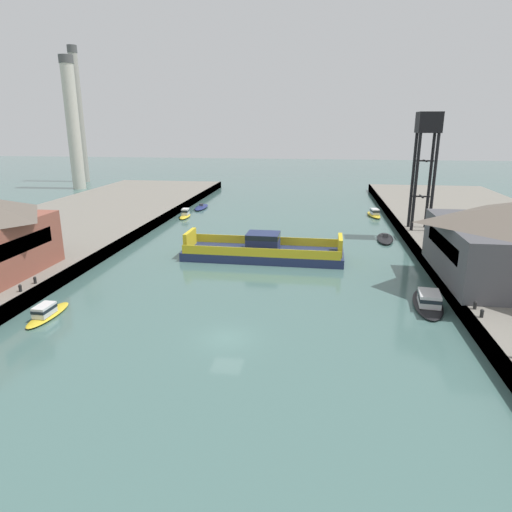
{
  "coord_description": "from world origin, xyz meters",
  "views": [
    {
      "loc": [
        7.0,
        -32.85,
        16.75
      ],
      "look_at": [
        0.0,
        17.32,
        2.0
      ],
      "focal_mm": 31.83,
      "sensor_mm": 36.0,
      "label": 1
    }
  ],
  "objects_px": {
    "moored_boat_near_right": "(385,238)",
    "moored_boat_far_right": "(201,207)",
    "moored_boat_mid_right": "(374,214)",
    "crane_tower": "(427,139)",
    "moored_boat_mid_left": "(185,214)",
    "moored_boat_far_left": "(46,312)",
    "smokestack_distant_b": "(79,112)",
    "smokestack_distant_a": "(72,120)",
    "chain_ferry": "(263,251)",
    "moored_boat_near_left": "(428,301)"
  },
  "relations": [
    {
      "from": "moored_boat_mid_right",
      "to": "crane_tower",
      "type": "xyz_separation_m",
      "value": [
        4.6,
        -16.9,
        14.15
      ]
    },
    {
      "from": "moored_boat_near_left",
      "to": "smokestack_distant_b",
      "type": "distance_m",
      "value": 120.98
    },
    {
      "from": "chain_ferry",
      "to": "moored_boat_far_left",
      "type": "xyz_separation_m",
      "value": [
        -16.99,
        -21.23,
        -0.56
      ]
    },
    {
      "from": "moored_boat_mid_left",
      "to": "smokestack_distant_a",
      "type": "height_order",
      "value": "smokestack_distant_a"
    },
    {
      "from": "moored_boat_mid_left",
      "to": "moored_boat_mid_right",
      "type": "distance_m",
      "value": 35.55
    },
    {
      "from": "crane_tower",
      "to": "moored_boat_far_left",
      "type": "bearing_deg",
      "value": -138.06
    },
    {
      "from": "moored_boat_mid_left",
      "to": "moored_boat_far_left",
      "type": "xyz_separation_m",
      "value": [
        0.73,
        -45.99,
        -0.12
      ]
    },
    {
      "from": "chain_ferry",
      "to": "smokestack_distant_b",
      "type": "xyz_separation_m",
      "value": [
        -63.42,
        73.89,
        19.03
      ]
    },
    {
      "from": "moored_boat_near_right",
      "to": "smokestack_distant_b",
      "type": "distance_m",
      "value": 103.29
    },
    {
      "from": "moored_boat_near_right",
      "to": "crane_tower",
      "type": "height_order",
      "value": "crane_tower"
    },
    {
      "from": "moored_boat_far_left",
      "to": "smokestack_distant_a",
      "type": "height_order",
      "value": "smokestack_distant_a"
    },
    {
      "from": "smokestack_distant_a",
      "to": "moored_boat_near_right",
      "type": "bearing_deg",
      "value": -32.33
    },
    {
      "from": "smokestack_distant_b",
      "to": "crane_tower",
      "type": "bearing_deg",
      "value": -35.17
    },
    {
      "from": "moored_boat_mid_right",
      "to": "smokestack_distant_b",
      "type": "relative_size",
      "value": 0.18
    },
    {
      "from": "crane_tower",
      "to": "smokestack_distant_b",
      "type": "height_order",
      "value": "smokestack_distant_b"
    },
    {
      "from": "moored_boat_far_right",
      "to": "moored_boat_far_left",
      "type": "bearing_deg",
      "value": -89.86
    },
    {
      "from": "moored_boat_mid_left",
      "to": "moored_boat_mid_right",
      "type": "xyz_separation_m",
      "value": [
        35.06,
        5.89,
        -0.06
      ]
    },
    {
      "from": "moored_boat_near_right",
      "to": "moored_boat_mid_left",
      "type": "xyz_separation_m",
      "value": [
        -34.7,
        12.61,
        0.34
      ]
    },
    {
      "from": "moored_boat_near_right",
      "to": "moored_boat_far_right",
      "type": "xyz_separation_m",
      "value": [
        -34.1,
        22.21,
        0.0
      ]
    },
    {
      "from": "moored_boat_near_right",
      "to": "smokestack_distant_b",
      "type": "height_order",
      "value": "smokestack_distant_b"
    },
    {
      "from": "chain_ferry",
      "to": "smokestack_distant_a",
      "type": "bearing_deg",
      "value": 134.1
    },
    {
      "from": "moored_boat_mid_right",
      "to": "smokestack_distant_a",
      "type": "bearing_deg",
      "value": 159.07
    },
    {
      "from": "moored_boat_mid_left",
      "to": "moored_boat_far_left",
      "type": "relative_size",
      "value": 0.88
    },
    {
      "from": "moored_boat_mid_left",
      "to": "moored_boat_far_left",
      "type": "height_order",
      "value": "moored_boat_mid_left"
    },
    {
      "from": "chain_ferry",
      "to": "moored_boat_mid_right",
      "type": "distance_m",
      "value": 35.22
    },
    {
      "from": "moored_boat_far_right",
      "to": "smokestack_distant_b",
      "type": "height_order",
      "value": "smokestack_distant_b"
    },
    {
      "from": "moored_boat_near_right",
      "to": "crane_tower",
      "type": "xyz_separation_m",
      "value": [
        4.95,
        1.6,
        14.43
      ]
    },
    {
      "from": "moored_boat_mid_left",
      "to": "moored_boat_mid_right",
      "type": "height_order",
      "value": "moored_boat_mid_left"
    },
    {
      "from": "moored_boat_mid_right",
      "to": "smokestack_distant_a",
      "type": "height_order",
      "value": "smokestack_distant_a"
    },
    {
      "from": "moored_boat_mid_left",
      "to": "moored_boat_far_left",
      "type": "bearing_deg",
      "value": -89.09
    },
    {
      "from": "moored_boat_far_right",
      "to": "smokestack_distant_b",
      "type": "xyz_separation_m",
      "value": [
        -46.3,
        39.54,
        19.8
      ]
    },
    {
      "from": "moored_boat_near_right",
      "to": "moored_boat_far_right",
      "type": "relative_size",
      "value": 0.97
    },
    {
      "from": "smokestack_distant_b",
      "to": "smokestack_distant_a",
      "type": "bearing_deg",
      "value": -67.7
    },
    {
      "from": "chain_ferry",
      "to": "moored_boat_far_left",
      "type": "height_order",
      "value": "chain_ferry"
    },
    {
      "from": "moored_boat_mid_left",
      "to": "smokestack_distant_a",
      "type": "bearing_deg",
      "value": 139.02
    },
    {
      "from": "moored_boat_far_right",
      "to": "smokestack_distant_a",
      "type": "relative_size",
      "value": 0.22
    },
    {
      "from": "smokestack_distant_b",
      "to": "moored_boat_mid_left",
      "type": "bearing_deg",
      "value": -47.08
    },
    {
      "from": "moored_boat_far_left",
      "to": "chain_ferry",
      "type": "bearing_deg",
      "value": 51.33
    },
    {
      "from": "moored_boat_mid_right",
      "to": "moored_boat_far_left",
      "type": "xyz_separation_m",
      "value": [
        -34.33,
        -51.88,
        -0.07
      ]
    },
    {
      "from": "chain_ferry",
      "to": "moored_boat_near_right",
      "type": "bearing_deg",
      "value": 35.59
    },
    {
      "from": "smokestack_distant_b",
      "to": "moored_boat_mid_right",
      "type": "bearing_deg",
      "value": -28.17
    },
    {
      "from": "smokestack_distant_b",
      "to": "moored_boat_near_right",
      "type": "bearing_deg",
      "value": -37.52
    },
    {
      "from": "moored_boat_mid_right",
      "to": "moored_boat_far_right",
      "type": "height_order",
      "value": "moored_boat_mid_right"
    },
    {
      "from": "chain_ferry",
      "to": "smokestack_distant_a",
      "type": "height_order",
      "value": "smokestack_distant_a"
    },
    {
      "from": "moored_boat_mid_right",
      "to": "moored_boat_far_right",
      "type": "relative_size",
      "value": 0.9
    },
    {
      "from": "moored_boat_near_right",
      "to": "smokestack_distant_b",
      "type": "xyz_separation_m",
      "value": [
        -80.4,
        61.74,
        19.8
      ]
    },
    {
      "from": "moored_boat_mid_right",
      "to": "crane_tower",
      "type": "bearing_deg",
      "value": -74.79
    },
    {
      "from": "moored_boat_near_left",
      "to": "moored_boat_far_left",
      "type": "height_order",
      "value": "moored_boat_near_left"
    },
    {
      "from": "moored_boat_near_left",
      "to": "moored_boat_far_left",
      "type": "distance_m",
      "value": 35.39
    },
    {
      "from": "moored_boat_near_right",
      "to": "crane_tower",
      "type": "bearing_deg",
      "value": 17.87
    }
  ]
}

